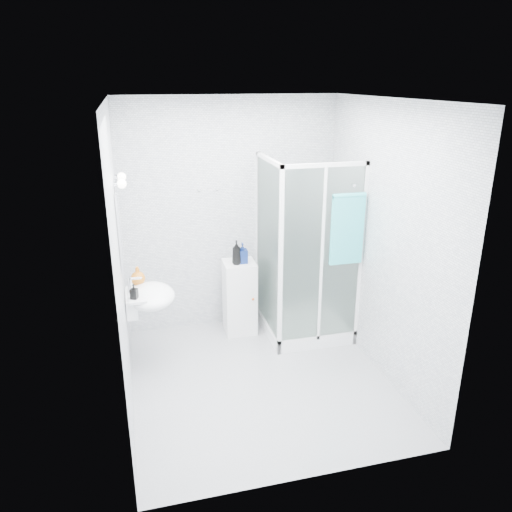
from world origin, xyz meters
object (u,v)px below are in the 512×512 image
object	(u,v)px
storage_cabinet	(240,297)
soap_dispenser_orange	(138,276)
soap_dispenser_black	(134,292)
shampoo_bottle_b	(242,253)
shower_enclosure	(301,299)
wall_basin	(148,297)
hand_towel	(347,227)
shampoo_bottle_a	(237,253)

from	to	relation	value
storage_cabinet	soap_dispenser_orange	size ratio (longest dim) A/B	4.65
soap_dispenser_black	shampoo_bottle_b	bearing A→B (deg)	31.40
soap_dispenser_orange	shower_enclosure	bearing A→B (deg)	4.63
wall_basin	shampoo_bottle_b	size ratio (longest dim) A/B	2.46
hand_towel	shampoo_bottle_a	bearing A→B (deg)	148.01
shampoo_bottle_a	soap_dispenser_black	bearing A→B (deg)	-147.86
wall_basin	hand_towel	world-z (taller)	hand_towel
hand_towel	soap_dispenser_orange	distance (m)	2.11
shampoo_bottle_a	soap_dispenser_black	xyz separation A→B (m)	(-1.11, -0.70, -0.04)
storage_cabinet	shampoo_bottle_b	bearing A→B (deg)	-33.11
storage_cabinet	shampoo_bottle_b	world-z (taller)	shampoo_bottle_b
hand_towel	soap_dispenser_black	world-z (taller)	hand_towel
wall_basin	shampoo_bottle_b	world-z (taller)	shampoo_bottle_b
shampoo_bottle_a	storage_cabinet	bearing A→B (deg)	50.38
hand_towel	shampoo_bottle_b	size ratio (longest dim) A/B	3.19
storage_cabinet	soap_dispenser_black	bearing A→B (deg)	-145.38
wall_basin	soap_dispenser_orange	world-z (taller)	soap_dispenser_orange
hand_towel	shampoo_bottle_b	xyz separation A→B (m)	(-0.92, 0.64, -0.41)
wall_basin	storage_cabinet	distance (m)	1.23
wall_basin	hand_towel	distance (m)	2.06
wall_basin	soap_dispenser_black	world-z (taller)	wall_basin
shampoo_bottle_b	soap_dispenser_black	bearing A→B (deg)	-148.60
shower_enclosure	wall_basin	xyz separation A→B (m)	(-1.66, -0.32, 0.35)
storage_cabinet	hand_towel	world-z (taller)	hand_towel
storage_cabinet	soap_dispenser_orange	world-z (taller)	soap_dispenser_orange
shower_enclosure	soap_dispenser_black	distance (m)	1.90
soap_dispenser_orange	soap_dispenser_black	distance (m)	0.34
wall_basin	shampoo_bottle_a	bearing A→B (deg)	28.60
shower_enclosure	storage_cabinet	xyz separation A→B (m)	(-0.63, 0.27, -0.03)
shower_enclosure	soap_dispenser_black	xyz separation A→B (m)	(-1.78, -0.48, 0.48)
wall_basin	soap_dispenser_black	bearing A→B (deg)	-127.87
soap_dispenser_black	storage_cabinet	bearing A→B (deg)	32.93
storage_cabinet	soap_dispenser_orange	distance (m)	1.29
hand_towel	soap_dispenser_black	size ratio (longest dim) A/B	5.26
wall_basin	shampoo_bottle_a	size ratio (longest dim) A/B	2.10
shampoo_bottle_b	soap_dispenser_orange	world-z (taller)	shampoo_bottle_b
storage_cabinet	soap_dispenser_orange	bearing A→B (deg)	-158.01
shampoo_bottle_b	soap_dispenser_orange	bearing A→B (deg)	-161.27
shower_enclosure	hand_towel	distance (m)	1.05
shampoo_bottle_a	wall_basin	bearing A→B (deg)	-151.40
shower_enclosure	shampoo_bottle_b	size ratio (longest dim) A/B	8.78
storage_cabinet	shampoo_bottle_a	xyz separation A→B (m)	(-0.04, -0.05, 0.55)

